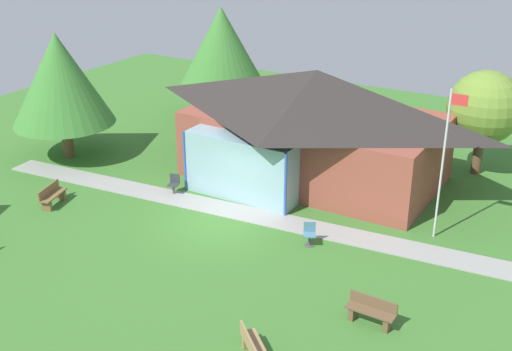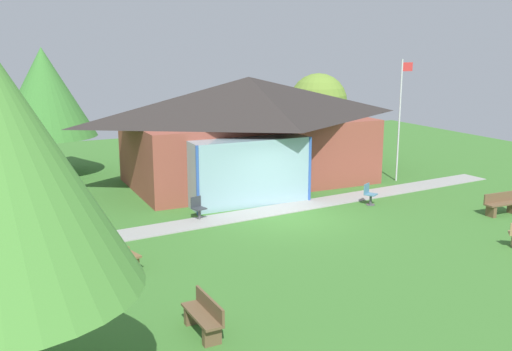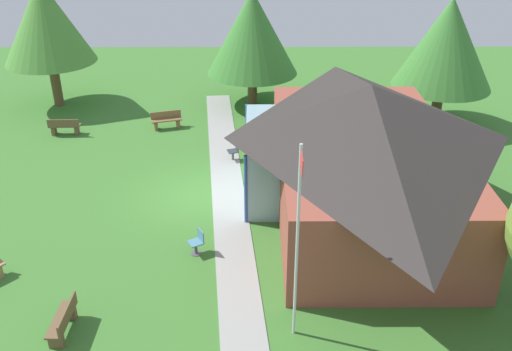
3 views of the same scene
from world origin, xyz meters
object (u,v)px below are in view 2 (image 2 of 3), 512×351
object	(u,v)px
patio_chair_lawn_spare	(369,195)
tree_behind_pavilion_left	(44,93)
bench_mid_left	(121,254)
patio_chair_west	(198,209)
pavilion	(249,129)
bench_front_left	(204,317)
bench_lawn_far_right	(501,205)
tree_behind_pavilion_right	(318,103)
flagpole	(400,115)

from	to	relation	value
patio_chair_lawn_spare	tree_behind_pavilion_left	bearing A→B (deg)	-74.48
bench_mid_left	patio_chair_west	bearing A→B (deg)	117.37
pavilion	patio_chair_west	distance (m)	6.65
bench_front_left	bench_mid_left	distance (m)	4.89
pavilion	bench_front_left	world-z (taller)	pavilion
pavilion	patio_chair_lawn_spare	size ratio (longest dim) A/B	13.82
bench_lawn_far_right	pavilion	bearing A→B (deg)	-53.17
bench_front_left	bench_lawn_far_right	world-z (taller)	same
bench_mid_left	bench_front_left	bearing A→B (deg)	-6.84
bench_mid_left	pavilion	bearing A→B (deg)	119.76
bench_front_left	patio_chair_west	bearing A→B (deg)	-21.14
bench_mid_left	tree_behind_pavilion_right	world-z (taller)	tree_behind_pavilion_right
flagpole	pavilion	bearing A→B (deg)	157.29
bench_lawn_far_right	tree_behind_pavilion_left	world-z (taller)	tree_behind_pavilion_left
bench_lawn_far_right	bench_mid_left	xyz separation A→B (m)	(-14.32, 0.89, 0.00)
pavilion	tree_behind_pavilion_left	bearing A→B (deg)	147.25
bench_lawn_far_right	flagpole	bearing A→B (deg)	-89.49
bench_front_left	patio_chair_lawn_spare	world-z (taller)	patio_chair_lawn_spare
tree_behind_pavilion_right	tree_behind_pavilion_left	xyz separation A→B (m)	(-14.71, 1.06, 0.98)
bench_front_left	pavilion	bearing A→B (deg)	-30.82
tree_behind_pavilion_right	bench_lawn_far_right	bearing A→B (deg)	-89.58
flagpole	tree_behind_pavilion_left	bearing A→B (deg)	151.43
bench_mid_left	patio_chair_lawn_spare	size ratio (longest dim) A/B	1.82
patio_chair_west	tree_behind_pavilion_right	world-z (taller)	tree_behind_pavilion_right
pavilion	bench_lawn_far_right	xyz separation A→B (m)	(6.46, -9.03, -2.15)
patio_chair_west	tree_behind_pavilion_right	distance (m)	14.14
tree_behind_pavilion_left	bench_lawn_far_right	bearing A→B (deg)	-44.19
pavilion	patio_chair_lawn_spare	world-z (taller)	pavilion
flagpole	patio_chair_west	xyz separation A→B (m)	(-10.76, -1.93, -2.74)
pavilion	flagpole	bearing A→B (deg)	-22.71
patio_chair_west	tree_behind_pavilion_left	world-z (taller)	tree_behind_pavilion_left
bench_lawn_far_right	bench_mid_left	bearing A→B (deg)	-2.32
bench_mid_left	patio_chair_lawn_spare	world-z (taller)	patio_chair_lawn_spare
flagpole	tree_behind_pavilion_right	xyz separation A→B (m)	(-0.18, 7.04, -0.02)
bench_front_left	bench_mid_left	size ratio (longest dim) A/B	0.97
bench_lawn_far_right	tree_behind_pavilion_right	distance (m)	13.61
patio_chair_lawn_spare	tree_behind_pavilion_left	xyz separation A→B (m)	(-11.11, 11.06, 3.69)
tree_behind_pavilion_right	tree_behind_pavilion_left	bearing A→B (deg)	175.87
tree_behind_pavilion_left	bench_front_left	bearing A→B (deg)	-85.98
bench_lawn_far_right	patio_chair_lawn_spare	distance (m)	4.98
tree_behind_pavilion_right	tree_behind_pavilion_left	distance (m)	14.78
flagpole	bench_front_left	xyz separation A→B (m)	(-13.60, -10.22, -2.75)
flagpole	bench_mid_left	bearing A→B (deg)	-159.45
patio_chair_lawn_spare	bench_mid_left	bearing A→B (deg)	-16.66
bench_front_left	bench_lawn_far_right	distance (m)	14.08
patio_chair_lawn_spare	bench_front_left	bearing A→B (deg)	6.88
bench_mid_left	patio_chair_lawn_spare	distance (m)	10.90
bench_front_left	tree_behind_pavilion_right	xyz separation A→B (m)	(13.42, 17.26, 2.73)
bench_mid_left	tree_behind_pavilion_right	xyz separation A→B (m)	(14.22, 12.44, 2.73)
bench_front_left	patio_chair_lawn_spare	xyz separation A→B (m)	(9.82, 7.27, 0.01)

